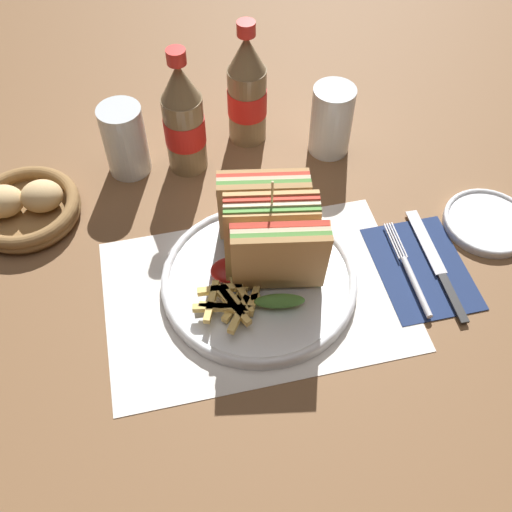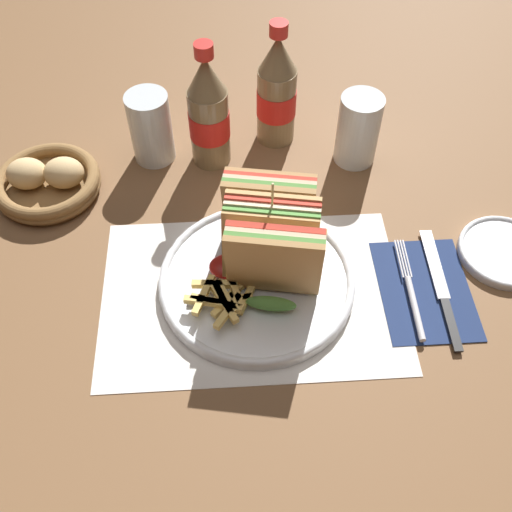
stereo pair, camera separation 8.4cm
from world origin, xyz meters
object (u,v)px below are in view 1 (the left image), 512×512
at_px(side_saucer, 488,222).
at_px(club_sandwich, 271,235).
at_px(plate_main, 259,280).
at_px(coke_bottle_far, 247,92).
at_px(glass_far, 126,144).
at_px(knife, 437,264).
at_px(glass_near, 331,124).
at_px(bread_basket, 25,207).
at_px(coke_bottle_near, 184,120).
at_px(fork, 412,277).

bearing_deg(side_saucer, club_sandwich, -178.19).
bearing_deg(plate_main, coke_bottle_far, 80.67).
xyz_separation_m(coke_bottle_far, glass_far, (-0.21, -0.04, -0.04)).
bearing_deg(knife, glass_near, 106.90).
relative_size(glass_far, side_saucer, 0.90).
xyz_separation_m(glass_near, bread_basket, (-0.50, -0.05, -0.03)).
bearing_deg(glass_near, coke_bottle_near, 176.80).
bearing_deg(fork, glass_near, 97.80).
bearing_deg(knife, side_saucer, 29.75).
height_order(knife, bread_basket, bread_basket).
relative_size(coke_bottle_near, coke_bottle_far, 1.00).
height_order(glass_near, glass_far, same).
xyz_separation_m(coke_bottle_far, bread_basket, (-0.37, -0.11, -0.07)).
xyz_separation_m(fork, coke_bottle_near, (-0.27, 0.31, 0.08)).
relative_size(glass_near, side_saucer, 0.90).
xyz_separation_m(coke_bottle_far, glass_near, (0.13, -0.06, -0.04)).
height_order(bread_basket, side_saucer, bread_basket).
height_order(fork, glass_near, glass_near).
height_order(coke_bottle_far, glass_near, coke_bottle_far).
bearing_deg(side_saucer, coke_bottle_near, 151.06).
xyz_separation_m(club_sandwich, knife, (0.24, -0.05, -0.07)).
bearing_deg(bread_basket, coke_bottle_near, 13.24).
height_order(club_sandwich, glass_far, club_sandwich).
bearing_deg(glass_near, bread_basket, -174.52).
relative_size(club_sandwich, knife, 0.90).
relative_size(knife, coke_bottle_near, 0.96).
relative_size(glass_near, bread_basket, 0.73).
bearing_deg(coke_bottle_near, coke_bottle_far, 23.51).
bearing_deg(coke_bottle_far, fork, -65.70).
height_order(club_sandwich, knife, club_sandwich).
height_order(knife, glass_near, glass_near).
distance_m(coke_bottle_far, glass_near, 0.15).
distance_m(plate_main, bread_basket, 0.38).
bearing_deg(bread_basket, club_sandwich, -28.49).
distance_m(plate_main, coke_bottle_near, 0.29).
xyz_separation_m(plate_main, knife, (0.26, -0.03, -0.00)).
distance_m(club_sandwich, coke_bottle_far, 0.30).
height_order(club_sandwich, fork, club_sandwich).
height_order(coke_bottle_far, bread_basket, coke_bottle_far).
relative_size(fork, knife, 0.83).
bearing_deg(glass_near, club_sandwich, -124.33).
distance_m(club_sandwich, glass_far, 0.32).
bearing_deg(plate_main, coke_bottle_near, 102.59).
relative_size(glass_far, bread_basket, 0.73).
xyz_separation_m(fork, glass_near, (-0.03, 0.30, 0.04)).
relative_size(coke_bottle_near, side_saucer, 1.61).
bearing_deg(side_saucer, coke_bottle_far, 137.91).
bearing_deg(coke_bottle_far, club_sandwich, -96.04).
height_order(coke_bottle_far, glass_far, coke_bottle_far).
xyz_separation_m(coke_bottle_near, glass_far, (-0.10, 0.01, -0.04)).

